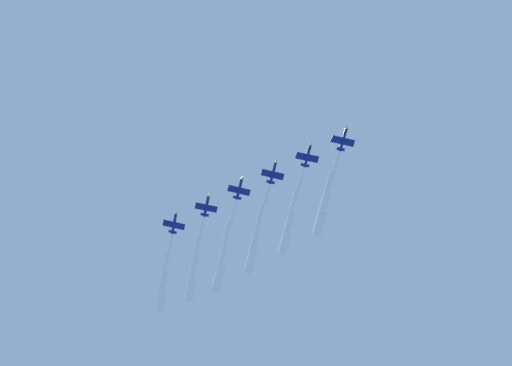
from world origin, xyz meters
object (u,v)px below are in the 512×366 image
Objects in this scene: jet_port_inner at (290,220)px; jet_port_outer at (164,280)px; jet_port_mid at (223,257)px; jet_lead at (325,203)px; jet_starboard_mid at (194,268)px; jet_starboard_inner at (256,239)px.

jet_port_inner is 1.03× the size of jet_port_outer.
jet_port_inner is at bearing -107.49° from jet_port_outer.
jet_lead is at bearing -112.16° from jet_port_mid.
jet_lead is 46.41m from jet_port_mid.
jet_port_mid is at bearing -101.74° from jet_port_outer.
jet_lead is 15.26m from jet_port_inner.
jet_port_mid is (11.78, 28.85, 0.51)m from jet_port_inner.
jet_port_mid reaches higher than jet_lead.
jet_port_inner is at bearing -112.21° from jet_port_mid.
jet_starboard_mid is (14.34, 41.05, -0.24)m from jet_port_inner.
jet_port_mid is at bearing 67.79° from jet_port_inner.
jet_starboard_inner is at bearing 68.64° from jet_port_inner.
jet_lead is 0.93× the size of jet_starboard_mid.
jet_port_outer is at bearing 78.39° from jet_starboard_mid.
jet_port_inner is 0.96× the size of jet_starboard_inner.
jet_starboard_inner is 41.03m from jet_port_outer.
jet_port_inner is 0.91× the size of jet_port_mid.
jet_port_inner is at bearing -109.26° from jet_starboard_mid.
jet_port_inner is 0.97× the size of jet_starboard_mid.
jet_port_inner reaches higher than jet_starboard_inner.
jet_port_inner is 31.16m from jet_port_mid.
jet_starboard_inner is 0.95× the size of jet_port_mid.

